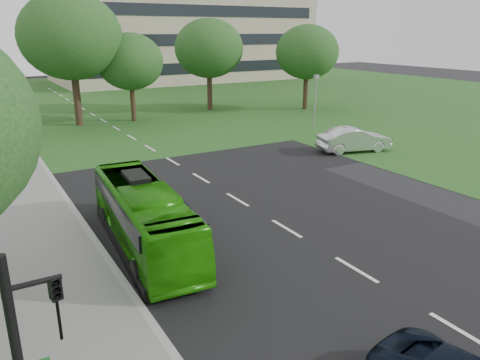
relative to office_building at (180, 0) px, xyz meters
The scene contains 10 objects.
ground 66.91m from the office_building, 109.51° to the right, with size 160.00×160.00×0.00m, color black.
street_surfaces 46.81m from the office_building, 119.67° to the right, with size 120.00×120.00×0.15m.
office_building is the anchor object (origin of this frame).
tree_park_b 41.28m from the office_building, 126.33° to the right, with size 8.27×8.27×10.85m.
tree_park_c 39.33m from the office_building, 120.41° to the right, with size 5.75×5.75×7.64m.
tree_park_d 33.77m from the office_building, 109.12° to the right, with size 6.79×6.79×8.98m.
tree_park_e 36.58m from the office_building, 93.46° to the right, with size 6.30×6.30×8.40m.
bus 65.64m from the office_building, 115.13° to the right, with size 2.03×8.69×2.42m, color #26960C.
sedan 54.03m from the office_building, 101.43° to the right, with size 1.70×4.88×1.61m, color silver.
camera_pole 45.60m from the office_building, 99.68° to the right, with size 0.36×0.31×4.33m.
Camera 1 is at (-10.59, -12.21, 7.74)m, focal length 35.00 mm.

